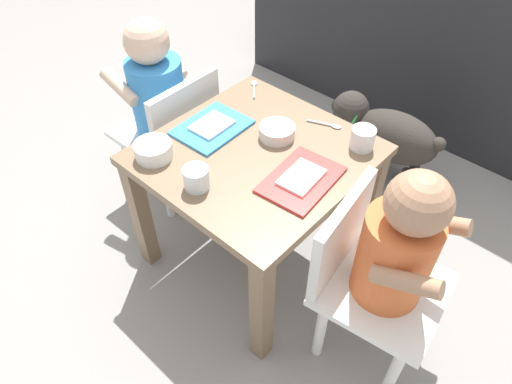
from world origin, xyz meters
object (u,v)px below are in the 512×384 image
dining_table (256,173)px  dog (386,133)px  food_tray_right (301,179)px  water_cup_left (196,179)px  food_tray_left (212,127)px  veggie_bowl_far (276,131)px  spoon_by_left_tray (254,87)px  spoon_by_right_tray (328,125)px  seated_child_left (160,97)px  veggie_bowl_near (153,150)px  water_cup_right (362,139)px  seated_child_right (390,254)px

dining_table → dog: 0.62m
food_tray_right → water_cup_left: (-0.17, -0.18, 0.02)m
food_tray_left → veggie_bowl_far: size_ratio=2.09×
dining_table → veggie_bowl_far: 0.13m
spoon_by_left_tray → spoon_by_right_tray: size_ratio=0.85×
dining_table → spoon_by_right_tray: bearing=71.6°
dining_table → seated_child_left: bearing=177.0°
food_tray_right → veggie_bowl_far: (-0.16, 0.09, 0.01)m
food_tray_right → veggie_bowl_near: 0.39m
seated_child_left → spoon_by_left_tray: 0.30m
dog → spoon_by_right_tray: 0.44m
dog → water_cup_right: (0.10, -0.39, 0.25)m
food_tray_left → seated_child_right: bearing=-2.0°
water_cup_right → spoon_by_right_tray: size_ratio=0.66×
veggie_bowl_near → seated_child_right: bearing=14.9°
veggie_bowl_far → spoon_by_left_tray: (-0.21, 0.14, -0.02)m
dining_table → veggie_bowl_near: 0.28m
food_tray_right → veggie_bowl_near: (-0.34, -0.18, 0.02)m
water_cup_left → veggie_bowl_near: bearing=179.4°
water_cup_left → spoon_by_left_tray: (-0.19, 0.42, -0.02)m
water_cup_left → food_tray_right: bearing=46.7°
food_tray_left → veggie_bowl_near: veggie_bowl_near is taller
dining_table → spoon_by_left_tray: bearing=133.2°
dog → water_cup_left: 0.83m
food_tray_left → dog: bearing=67.7°
food_tray_left → veggie_bowl_near: (-0.02, -0.18, 0.02)m
food_tray_left → spoon_by_left_tray: food_tray_left is taller
veggie_bowl_far → spoon_by_left_tray: bearing=146.0°
dog → water_cup_right: water_cup_right is taller
food_tray_left → food_tray_right: same height
spoon_by_right_tray → veggie_bowl_near: bearing=-121.8°
seated_child_left → water_cup_right: seated_child_left is taller
seated_child_left → food_tray_right: 0.59m
seated_child_right → spoon_by_left_tray: bearing=158.4°
spoon_by_left_tray → water_cup_right: bearing=-3.1°
seated_child_left → dog: 0.79m
food_tray_left → seated_child_left: bearing=173.4°
food_tray_right → water_cup_left: bearing=-133.3°
veggie_bowl_near → spoon_by_right_tray: bearing=58.2°
seated_child_left → spoon_by_right_tray: seated_child_left is taller
seated_child_left → food_tray_right: bearing=-3.1°
seated_child_left → food_tray_left: bearing=-6.6°
veggie_bowl_far → water_cup_right: bearing=30.6°
seated_child_right → veggie_bowl_near: seated_child_right is taller
food_tray_right → veggie_bowl_far: 0.19m
food_tray_left → veggie_bowl_far: bearing=31.2°
dog → spoon_by_right_tray: size_ratio=4.39×
veggie_bowl_far → veggie_bowl_near: (-0.18, -0.28, 0.00)m
dog → water_cup_right: bearing=-74.9°
food_tray_right → spoon_by_right_tray: food_tray_right is taller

